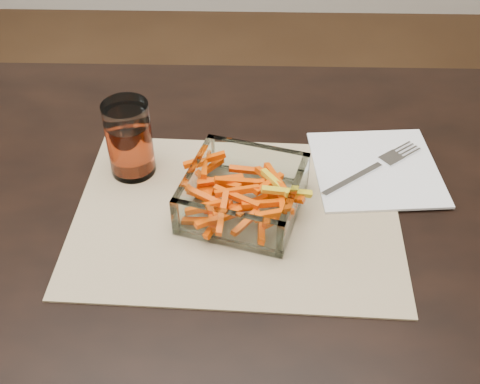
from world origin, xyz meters
name	(u,v)px	position (x,y,z in m)	size (l,w,h in m)	color
dining_table	(173,279)	(0.00, 0.00, 0.66)	(1.60, 0.90, 0.75)	black
placemat	(237,214)	(0.09, 0.04, 0.75)	(0.45, 0.33, 0.00)	tan
glass_bowl	(243,196)	(0.10, 0.05, 0.78)	(0.19, 0.19, 0.06)	white
tumbler	(130,141)	(-0.07, 0.14, 0.81)	(0.07, 0.07, 0.12)	white
napkin	(376,168)	(0.30, 0.15, 0.76)	(0.18, 0.18, 0.00)	white
fork	(375,167)	(0.30, 0.14, 0.76)	(0.16, 0.13, 0.00)	silver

